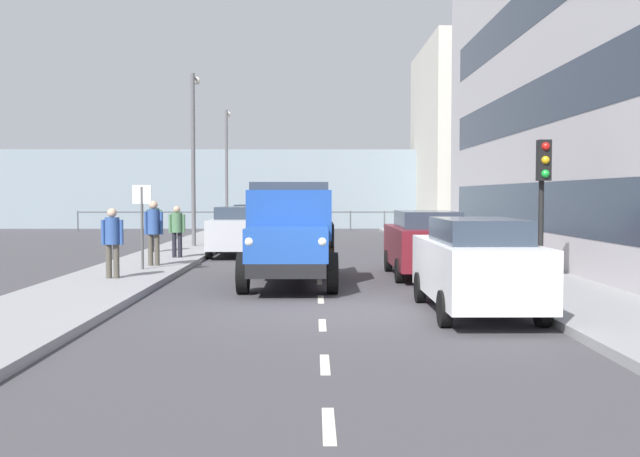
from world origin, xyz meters
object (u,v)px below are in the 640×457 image
at_px(car_maroon_kerbside_1, 426,243).
at_px(car_black_oppositeside_1, 253,224).
at_px(pedestrian_strolling, 154,227).
at_px(car_white_kerbside_near, 476,264).
at_px(traffic_light_near, 543,180).
at_px(car_silver_oppositeside_0, 239,230).
at_px(pedestrian_with_bag, 112,237).
at_px(pedestrian_couple_a, 177,227).
at_px(street_sign, 142,212).
at_px(lamp_post_far, 227,159).
at_px(lamp_post_promenade, 194,144).
at_px(truck_vintage_blue, 290,236).
at_px(pedestrian_by_lamp, 154,222).

height_order(car_maroon_kerbside_1, car_black_oppositeside_1, same).
bearing_deg(pedestrian_strolling, car_black_oppositeside_1, -99.67).
xyz_separation_m(car_white_kerbside_near, traffic_light_near, (-2.17, -3.10, 1.58)).
distance_m(car_silver_oppositeside_0, pedestrian_strolling, 5.33).
relative_size(car_white_kerbside_near, pedestrian_strolling, 2.39).
bearing_deg(pedestrian_with_bag, pedestrian_couple_a, -94.49).
relative_size(pedestrian_with_bag, street_sign, 0.74).
xyz_separation_m(car_maroon_kerbside_1, traffic_light_near, (-2.17, 2.73, 1.58)).
bearing_deg(car_white_kerbside_near, pedestrian_couple_a, -54.16).
bearing_deg(car_maroon_kerbside_1, street_sign, -4.29).
bearing_deg(pedestrian_strolling, pedestrian_couple_a, -93.24).
relative_size(lamp_post_far, street_sign, 2.99).
xyz_separation_m(lamp_post_promenade, street_sign, (-0.10, 9.03, -2.43)).
height_order(car_black_oppositeside_1, lamp_post_promenade, lamp_post_promenade).
bearing_deg(lamp_post_promenade, car_black_oppositeside_1, -124.70).
bearing_deg(pedestrian_couple_a, car_maroon_kerbside_1, 149.85).
distance_m(truck_vintage_blue, street_sign, 4.73).
xyz_separation_m(pedestrian_by_lamp, traffic_light_near, (-10.66, 9.25, 1.28)).
bearing_deg(car_white_kerbside_near, pedestrian_with_bag, -29.21).
height_order(truck_vintage_blue, car_black_oppositeside_1, truck_vintage_blue).
distance_m(truck_vintage_blue, car_black_oppositeside_1, 14.61).
distance_m(truck_vintage_blue, pedestrian_with_bag, 4.25).
xyz_separation_m(pedestrian_couple_a, lamp_post_far, (0.54, -17.75, 3.03)).
height_order(car_white_kerbside_near, traffic_light_near, traffic_light_near).
relative_size(car_maroon_kerbside_1, pedestrian_with_bag, 2.54).
height_order(truck_vintage_blue, pedestrian_strolling, truck_vintage_blue).
xyz_separation_m(car_black_oppositeside_1, pedestrian_with_bag, (2.18, 14.10, 0.24)).
xyz_separation_m(car_white_kerbside_near, street_sign, (7.49, -6.40, 0.79)).
distance_m(car_silver_oppositeside_0, pedestrian_by_lamp, 2.97).
bearing_deg(lamp_post_far, car_maroon_kerbside_1, 109.55).
bearing_deg(car_silver_oppositeside_0, pedestrian_strolling, 69.35).
height_order(pedestrian_with_bag, traffic_light_near, traffic_light_near).
bearing_deg(truck_vintage_blue, pedestrian_with_bag, -4.90).
bearing_deg(street_sign, car_white_kerbside_near, 139.52).
relative_size(pedestrian_strolling, street_sign, 0.81).
xyz_separation_m(car_maroon_kerbside_1, car_silver_oppositeside_0, (5.53, -6.54, -0.00)).
distance_m(pedestrian_with_bag, pedestrian_couple_a, 5.76).
xyz_separation_m(pedestrian_with_bag, pedestrian_strolling, (-0.30, -3.08, 0.10)).
distance_m(pedestrian_couple_a, pedestrian_by_lamp, 2.60).
height_order(pedestrian_with_bag, street_sign, street_sign).
xyz_separation_m(truck_vintage_blue, lamp_post_promenade, (4.12, -11.48, 2.94)).
relative_size(car_black_oppositeside_1, lamp_post_promenade, 0.59).
bearing_deg(street_sign, pedestrian_with_bag, 84.03).
bearing_deg(car_silver_oppositeside_0, street_sign, 71.86).
relative_size(traffic_light_near, lamp_post_far, 0.48).
xyz_separation_m(pedestrian_by_lamp, lamp_post_far, (-0.69, -15.45, 2.95)).
bearing_deg(car_white_kerbside_near, traffic_light_near, -125.00).
relative_size(pedestrian_couple_a, traffic_light_near, 0.51).
bearing_deg(traffic_light_near, truck_vintage_blue, -8.54).
xyz_separation_m(car_silver_oppositeside_0, lamp_post_far, (2.27, -15.42, 3.24)).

